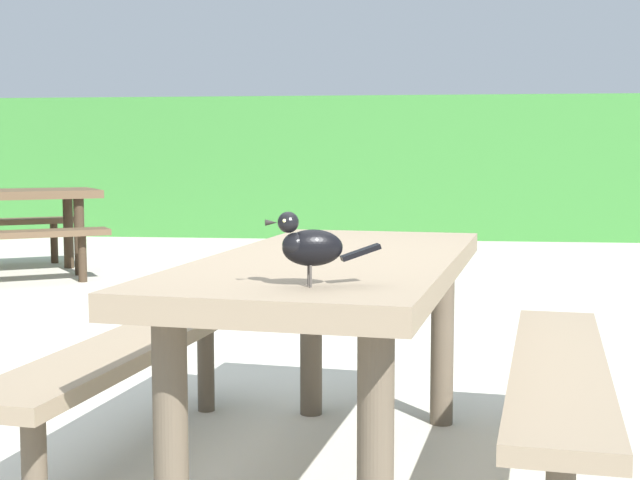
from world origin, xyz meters
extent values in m
plane|color=beige|center=(0.00, 0.00, 0.00)|extent=(60.00, 60.00, 0.00)
cube|color=#387A33|center=(0.00, 8.97, 0.87)|extent=(28.00, 2.08, 1.75)
cube|color=#84725B|center=(0.15, -0.15, 0.70)|extent=(0.98, 1.88, 0.07)
cylinder|color=brown|center=(-0.20, -0.81, 0.33)|extent=(0.09, 0.09, 0.67)
cylinder|color=brown|center=(0.33, -0.88, 0.33)|extent=(0.09, 0.09, 0.67)
cylinder|color=brown|center=(-0.02, 0.58, 0.33)|extent=(0.09, 0.09, 0.67)
cylinder|color=brown|center=(0.50, 0.52, 0.33)|extent=(0.09, 0.09, 0.67)
cube|color=#84725B|center=(-0.54, -0.06, 0.41)|extent=(0.50, 1.73, 0.05)
cylinder|color=brown|center=(-0.63, -0.69, 0.20)|extent=(0.07, 0.07, 0.39)
cylinder|color=brown|center=(-0.46, 0.58, 0.20)|extent=(0.07, 0.07, 0.39)
cube|color=#84725B|center=(0.85, -0.24, 0.41)|extent=(0.50, 1.73, 0.05)
cylinder|color=brown|center=(0.93, 0.40, 0.20)|extent=(0.07, 0.07, 0.39)
ellipsoid|color=black|center=(0.17, -0.82, 0.84)|extent=(0.16, 0.11, 0.09)
ellipsoid|color=black|center=(0.13, -0.83, 0.84)|extent=(0.08, 0.08, 0.06)
sphere|color=black|center=(0.11, -0.84, 0.90)|extent=(0.05, 0.05, 0.05)
sphere|color=#EAE08C|center=(0.10, -0.86, 0.90)|extent=(0.01, 0.01, 0.01)
sphere|color=#EAE08C|center=(0.09, -0.82, 0.90)|extent=(0.01, 0.01, 0.01)
cone|color=black|center=(0.07, -0.85, 0.90)|extent=(0.03, 0.02, 0.02)
cube|color=black|center=(0.28, -0.79, 0.82)|extent=(0.11, 0.06, 0.04)
cylinder|color=#47423D|center=(0.16, -0.84, 0.77)|extent=(0.01, 0.01, 0.05)
cylinder|color=#47423D|center=(0.15, -0.81, 0.77)|extent=(0.01, 0.01, 0.05)
cylinder|color=#382B1D|center=(-2.57, 4.48, 0.33)|extent=(0.09, 0.09, 0.67)
cylinder|color=#382B1D|center=(-2.85, 4.93, 0.33)|extent=(0.09, 0.09, 0.67)
cylinder|color=#382B1D|center=(-2.38, 4.08, 0.20)|extent=(0.07, 0.07, 0.39)
cylinder|color=#382B1D|center=(-3.14, 5.27, 0.20)|extent=(0.07, 0.07, 0.39)
camera|label=1|loc=(0.45, -2.99, 1.07)|focal=50.59mm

